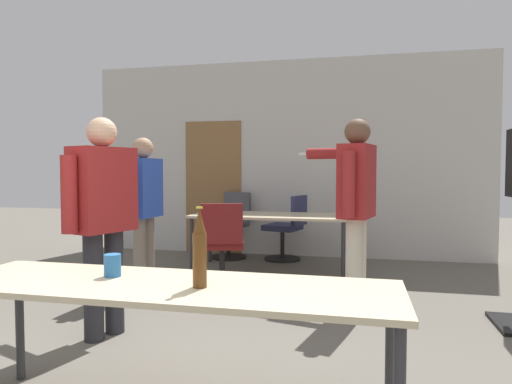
{
  "coord_description": "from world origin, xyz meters",
  "views": [
    {
      "loc": [
        1.13,
        -1.5,
        1.29
      ],
      "look_at": [
        0.25,
        2.36,
        1.1
      ],
      "focal_mm": 32.0,
      "sensor_mm": 36.0,
      "label": 1
    }
  ],
  "objects_px": {
    "person_near_casual": "(142,199)",
    "beer_bottle": "(200,249)",
    "person_far_watching": "(355,195)",
    "office_chair_near_pushed": "(231,227)",
    "office_chair_far_left": "(222,248)",
    "drink_cup": "(113,265)",
    "person_left_plaid": "(102,207)",
    "office_chair_mid_tucked": "(287,230)"
  },
  "relations": [
    {
      "from": "person_near_casual",
      "to": "beer_bottle",
      "type": "bearing_deg",
      "value": -143.82
    },
    {
      "from": "person_far_watching",
      "to": "beer_bottle",
      "type": "bearing_deg",
      "value": 175.78
    },
    {
      "from": "person_near_casual",
      "to": "person_far_watching",
      "type": "relative_size",
      "value": 0.93
    },
    {
      "from": "person_far_watching",
      "to": "office_chair_near_pushed",
      "type": "xyz_separation_m",
      "value": [
        -1.81,
        2.18,
        -0.6
      ]
    },
    {
      "from": "person_far_watching",
      "to": "office_chair_far_left",
      "type": "distance_m",
      "value": 1.6
    },
    {
      "from": "person_near_casual",
      "to": "drink_cup",
      "type": "relative_size",
      "value": 13.7
    },
    {
      "from": "office_chair_far_left",
      "to": "beer_bottle",
      "type": "distance_m",
      "value": 2.78
    },
    {
      "from": "office_chair_far_left",
      "to": "beer_bottle",
      "type": "height_order",
      "value": "beer_bottle"
    },
    {
      "from": "person_far_watching",
      "to": "drink_cup",
      "type": "distance_m",
      "value": 2.47
    },
    {
      "from": "person_near_casual",
      "to": "person_far_watching",
      "type": "xyz_separation_m",
      "value": [
        2.21,
        -0.15,
        0.08
      ]
    },
    {
      "from": "person_left_plaid",
      "to": "person_far_watching",
      "type": "bearing_deg",
      "value": -39.38
    },
    {
      "from": "person_far_watching",
      "to": "office_chair_mid_tucked",
      "type": "xyz_separation_m",
      "value": [
        -0.96,
        2.13,
        -0.62
      ]
    },
    {
      "from": "office_chair_far_left",
      "to": "office_chair_near_pushed",
      "type": "bearing_deg",
      "value": 85.92
    },
    {
      "from": "person_near_casual",
      "to": "beer_bottle",
      "type": "distance_m",
      "value": 2.81
    },
    {
      "from": "office_chair_near_pushed",
      "to": "drink_cup",
      "type": "bearing_deg",
      "value": 113.28
    },
    {
      "from": "person_near_casual",
      "to": "office_chair_far_left",
      "type": "distance_m",
      "value": 1.0
    },
    {
      "from": "office_chair_near_pushed",
      "to": "beer_bottle",
      "type": "xyz_separation_m",
      "value": [
        1.1,
        -4.41,
        0.45
      ]
    },
    {
      "from": "office_chair_mid_tucked",
      "to": "beer_bottle",
      "type": "height_order",
      "value": "beer_bottle"
    },
    {
      "from": "person_left_plaid",
      "to": "drink_cup",
      "type": "distance_m",
      "value": 1.19
    },
    {
      "from": "person_near_casual",
      "to": "office_chair_mid_tucked",
      "type": "bearing_deg",
      "value": -28.37
    },
    {
      "from": "office_chair_far_left",
      "to": "beer_bottle",
      "type": "relative_size",
      "value": 2.41
    },
    {
      "from": "person_near_casual",
      "to": "person_left_plaid",
      "type": "xyz_separation_m",
      "value": [
        0.32,
        -1.3,
        0.03
      ]
    },
    {
      "from": "person_left_plaid",
      "to": "office_chair_near_pushed",
      "type": "bearing_deg",
      "value": 18.0
    },
    {
      "from": "drink_cup",
      "to": "office_chair_mid_tucked",
      "type": "bearing_deg",
      "value": 86.26
    },
    {
      "from": "person_near_casual",
      "to": "drink_cup",
      "type": "xyz_separation_m",
      "value": [
        0.97,
        -2.27,
        -0.2
      ]
    },
    {
      "from": "person_near_casual",
      "to": "office_chair_mid_tucked",
      "type": "relative_size",
      "value": 1.75
    },
    {
      "from": "office_chair_mid_tucked",
      "to": "drink_cup",
      "type": "relative_size",
      "value": 7.83
    },
    {
      "from": "person_left_plaid",
      "to": "person_far_watching",
      "type": "xyz_separation_m",
      "value": [
        1.89,
        1.15,
        0.05
      ]
    },
    {
      "from": "person_left_plaid",
      "to": "beer_bottle",
      "type": "relative_size",
      "value": 4.34
    },
    {
      "from": "person_left_plaid",
      "to": "office_chair_near_pushed",
      "type": "distance_m",
      "value": 3.37
    },
    {
      "from": "person_left_plaid",
      "to": "office_chair_far_left",
      "type": "height_order",
      "value": "person_left_plaid"
    },
    {
      "from": "office_chair_near_pushed",
      "to": "person_left_plaid",
      "type": "bearing_deg",
      "value": 104.29
    },
    {
      "from": "office_chair_near_pushed",
      "to": "drink_cup",
      "type": "xyz_separation_m",
      "value": [
        0.57,
        -4.3,
        0.33
      ]
    },
    {
      "from": "person_near_casual",
      "to": "office_chair_mid_tucked",
      "type": "distance_m",
      "value": 2.4
    },
    {
      "from": "person_near_casual",
      "to": "office_chair_near_pushed",
      "type": "distance_m",
      "value": 2.13
    },
    {
      "from": "person_left_plaid",
      "to": "person_near_casual",
      "type": "bearing_deg",
      "value": 33.08
    },
    {
      "from": "drink_cup",
      "to": "office_chair_far_left",
      "type": "bearing_deg",
      "value": 93.92
    },
    {
      "from": "person_far_watching",
      "to": "beer_bottle",
      "type": "relative_size",
      "value": 4.51
    },
    {
      "from": "person_left_plaid",
      "to": "person_far_watching",
      "type": "distance_m",
      "value": 2.21
    },
    {
      "from": "person_far_watching",
      "to": "office_chair_far_left",
      "type": "bearing_deg",
      "value": 86.71
    },
    {
      "from": "beer_bottle",
      "to": "drink_cup",
      "type": "xyz_separation_m",
      "value": [
        -0.53,
        0.11,
        -0.12
      ]
    },
    {
      "from": "person_near_casual",
      "to": "beer_bottle",
      "type": "height_order",
      "value": "person_near_casual"
    }
  ]
}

